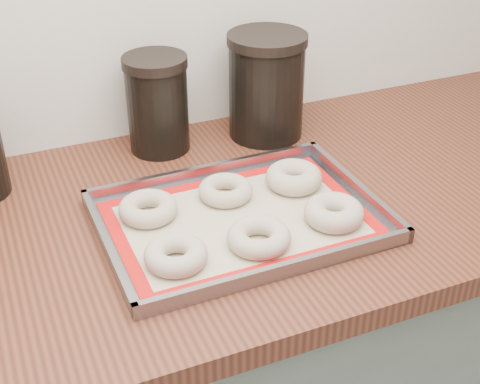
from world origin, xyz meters
name	(u,v)px	position (x,y,z in m)	size (l,w,h in m)	color
countertop	(223,213)	(0.00, 1.68, 0.88)	(3.06, 0.68, 0.04)	#5C2C1B
baking_tray	(240,219)	(0.00, 1.61, 0.91)	(0.46, 0.33, 0.03)	gray
baking_mat	(240,220)	(0.00, 1.61, 0.90)	(0.42, 0.29, 0.00)	#C6B793
bagel_front_left	(176,255)	(-0.13, 1.54, 0.92)	(0.10, 0.10, 0.03)	#C1AE95
bagel_front_mid	(259,237)	(0.00, 1.53, 0.92)	(0.10, 0.10, 0.03)	#C1AE95
bagel_front_right	(334,213)	(0.15, 1.54, 0.92)	(0.10, 0.10, 0.04)	#C1AE95
bagel_back_left	(148,208)	(-0.13, 1.68, 0.92)	(0.10, 0.10, 0.03)	#C1AE95
bagel_back_mid	(225,190)	(0.01, 1.68, 0.92)	(0.09, 0.09, 0.03)	#C1AE95
bagel_back_right	(294,177)	(0.14, 1.67, 0.92)	(0.10, 0.10, 0.04)	#C1AE95
canister_mid	(157,104)	(-0.04, 1.92, 1.00)	(0.12, 0.12, 0.19)	black
canister_right	(266,86)	(0.18, 1.89, 1.01)	(0.16, 0.16, 0.21)	black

